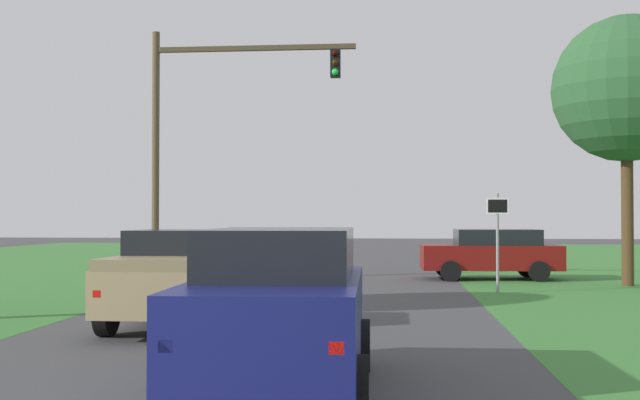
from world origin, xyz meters
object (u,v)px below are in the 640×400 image
object	(u,v)px
pickup_truck_lead	(184,277)
crossing_suv_far	(492,253)
traffic_light	(204,119)
red_suv_near	(280,306)
oak_tree_right	(626,89)
keep_moving_sign	(498,230)

from	to	relation	value
pickup_truck_lead	crossing_suv_far	world-z (taller)	pickup_truck_lead
pickup_truck_lead	traffic_light	world-z (taller)	traffic_light
red_suv_near	traffic_light	size ratio (longest dim) A/B	0.55
oak_tree_right	crossing_suv_far	world-z (taller)	oak_tree_right
pickup_truck_lead	keep_moving_sign	world-z (taller)	keep_moving_sign
red_suv_near	traffic_light	world-z (taller)	traffic_light
pickup_truck_lead	red_suv_near	bearing A→B (deg)	-64.21
oak_tree_right	crossing_suv_far	size ratio (longest dim) A/B	1.78
keep_moving_sign	oak_tree_right	size ratio (longest dim) A/B	0.33
pickup_truck_lead	traffic_light	bearing A→B (deg)	101.70
traffic_light	pickup_truck_lead	bearing A→B (deg)	-78.30
traffic_light	oak_tree_right	xyz separation A→B (m)	(13.32, -0.30, 0.71)
pickup_truck_lead	crossing_suv_far	size ratio (longest dim) A/B	1.08
pickup_truck_lead	oak_tree_right	xyz separation A→B (m)	(11.22, 9.84, 5.09)
red_suv_near	pickup_truck_lead	distance (m)	6.17
red_suv_near	crossing_suv_far	xyz separation A→B (m)	(4.70, 17.58, -0.14)
red_suv_near	traffic_light	bearing A→B (deg)	106.95
oak_tree_right	pickup_truck_lead	bearing A→B (deg)	-138.75
crossing_suv_far	traffic_light	bearing A→B (deg)	-168.74
keep_moving_sign	pickup_truck_lead	bearing A→B (deg)	-134.18
traffic_light	keep_moving_sign	distance (m)	10.17
traffic_light	oak_tree_right	bearing A→B (deg)	-1.29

